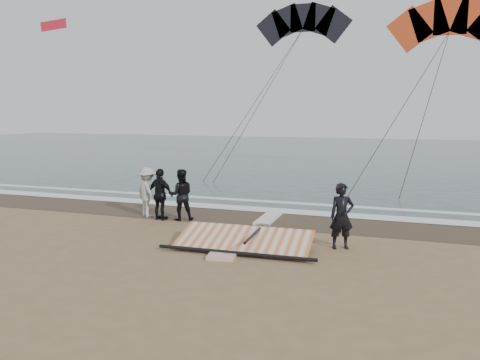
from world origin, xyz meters
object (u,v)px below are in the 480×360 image
(man_main, at_px, (342,216))
(sail_rig, at_px, (243,241))
(board_cream, at_px, (269,218))
(board_white, at_px, (230,246))

(man_main, xyz_separation_m, sail_rig, (-2.65, -0.78, -0.74))
(board_cream, xyz_separation_m, sail_rig, (0.23, -3.63, 0.15))
(man_main, height_order, board_white, man_main)
(board_white, height_order, sail_rig, sail_rig)
(board_white, xyz_separation_m, sail_rig, (0.36, 0.14, 0.14))
(board_cream, height_order, sail_rig, sail_rig)
(man_main, relative_size, sail_rig, 0.42)
(board_white, bearing_deg, sail_rig, 13.54)
(man_main, height_order, board_cream, man_main)
(man_main, bearing_deg, board_white, 173.74)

